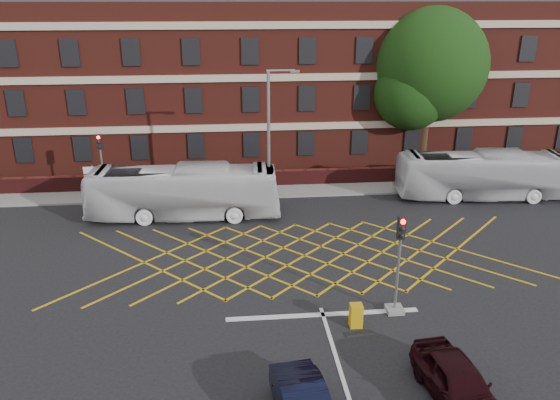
{
  "coord_description": "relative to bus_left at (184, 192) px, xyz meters",
  "views": [
    {
      "loc": [
        -3.61,
        -22.66,
        12.32
      ],
      "look_at": [
        -1.3,
        1.5,
        3.25
      ],
      "focal_mm": 35.0,
      "sensor_mm": 36.0,
      "label": 1
    }
  ],
  "objects": [
    {
      "name": "box_junction_hatching",
      "position": [
        6.37,
        -5.84,
        -1.56
      ],
      "size": [
        8.22,
        8.22,
        0.02
      ],
      "primitive_type": "cube",
      "rotation": [
        0.0,
        0.0,
        0.79
      ],
      "color": "#CC990C",
      "rests_on": "ground"
    },
    {
      "name": "ground",
      "position": [
        6.37,
        -7.84,
        -1.57
      ],
      "size": [
        120.0,
        120.0,
        0.0
      ],
      "primitive_type": "plane",
      "color": "black",
      "rests_on": "ground"
    },
    {
      "name": "deciduous_tree",
      "position": [
        17.31,
        8.52,
        5.55
      ],
      "size": [
        8.31,
        8.26,
        11.82
      ],
      "color": "black",
      "rests_on": "ground"
    },
    {
      "name": "bus_right",
      "position": [
        18.99,
        1.51,
        -0.03
      ],
      "size": [
        11.21,
        3.52,
        3.07
      ],
      "primitive_type": "imported",
      "rotation": [
        0.0,
        0.0,
        1.48
      ],
      "color": "silver",
      "rests_on": "ground"
    },
    {
      "name": "direction_signs",
      "position": [
        -6.05,
        3.83,
        -0.19
      ],
      "size": [
        1.1,
        0.16,
        2.2
      ],
      "color": "gray",
      "rests_on": "ground"
    },
    {
      "name": "utility_cabinet",
      "position": [
        7.52,
        -12.28,
        -1.08
      ],
      "size": [
        0.49,
        0.44,
        0.97
      ],
      "primitive_type": "cube",
      "color": "#C6940B",
      "rests_on": "ground"
    },
    {
      "name": "car_maroon",
      "position": [
        9.79,
        -16.82,
        -0.84
      ],
      "size": [
        2.15,
        4.43,
        1.46
      ],
      "primitive_type": "imported",
      "rotation": [
        0.0,
        0.0,
        0.1
      ],
      "color": "black",
      "rests_on": "ground"
    },
    {
      "name": "victorian_building",
      "position": [
        6.62,
        14.15,
        6.27
      ],
      "size": [
        51.0,
        12.17,
        20.4
      ],
      "color": "#5D1F18",
      "rests_on": "ground"
    },
    {
      "name": "traffic_light_far",
      "position": [
        -5.33,
        3.59,
        0.2
      ],
      "size": [
        0.7,
        0.7,
        4.27
      ],
      "color": "slate",
      "rests_on": "ground"
    },
    {
      "name": "traffic_light_near",
      "position": [
        9.38,
        -11.39,
        0.2
      ],
      "size": [
        0.7,
        0.7,
        4.27
      ],
      "color": "slate",
      "rests_on": "ground"
    },
    {
      "name": "far_pavement",
      "position": [
        6.37,
        4.16,
        -1.51
      ],
      "size": [
        60.0,
        3.0,
        0.12
      ],
      "primitive_type": "cube",
      "color": "slate",
      "rests_on": "ground"
    },
    {
      "name": "bus_left",
      "position": [
        0.0,
        0.0,
        0.0
      ],
      "size": [
        11.35,
        3.1,
        3.13
      ],
      "primitive_type": "imported",
      "rotation": [
        0.0,
        0.0,
        1.53
      ],
      "color": "silver",
      "rests_on": "ground"
    },
    {
      "name": "street_lamp",
      "position": [
        5.11,
        0.32,
        1.33
      ],
      "size": [
        2.25,
        1.0,
        8.51
      ],
      "color": "slate",
      "rests_on": "ground"
    },
    {
      "name": "stop_line",
      "position": [
        6.37,
        -11.34,
        -1.56
      ],
      "size": [
        8.0,
        0.3,
        0.02
      ],
      "primitive_type": "cube",
      "color": "silver",
      "rests_on": "ground"
    },
    {
      "name": "boundary_wall",
      "position": [
        6.37,
        5.16,
        -1.02
      ],
      "size": [
        56.0,
        0.5,
        1.1
      ],
      "primitive_type": "cube",
      "color": "#471312",
      "rests_on": "ground"
    }
  ]
}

